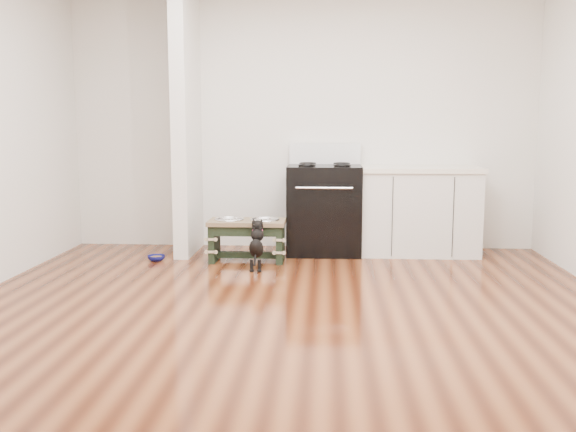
# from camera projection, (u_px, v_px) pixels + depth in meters

# --- Properties ---
(ground) EXTENTS (5.00, 5.00, 0.00)m
(ground) POSITION_uv_depth(u_px,v_px,m) (288.00, 311.00, 4.65)
(ground) COLOR #3F190B
(ground) RESTS_ON ground
(room_shell) EXTENTS (5.00, 5.00, 5.00)m
(room_shell) POSITION_uv_depth(u_px,v_px,m) (287.00, 84.00, 4.42)
(room_shell) COLOR silver
(room_shell) RESTS_ON ground
(partition_wall) EXTENTS (0.15, 0.80, 2.70)m
(partition_wall) POSITION_uv_depth(u_px,v_px,m) (187.00, 124.00, 6.61)
(partition_wall) COLOR silver
(partition_wall) RESTS_ON ground
(oven_range) EXTENTS (0.76, 0.69, 1.14)m
(oven_range) POSITION_uv_depth(u_px,v_px,m) (324.00, 208.00, 6.70)
(oven_range) COLOR black
(oven_range) RESTS_ON ground
(cabinet_run) EXTENTS (1.24, 0.64, 0.91)m
(cabinet_run) POSITION_uv_depth(u_px,v_px,m) (419.00, 211.00, 6.66)
(cabinet_run) COLOR silver
(cabinet_run) RESTS_ON ground
(dog_feeder) EXTENTS (0.75, 0.40, 0.43)m
(dog_feeder) POSITION_uv_depth(u_px,v_px,m) (247.00, 232.00, 6.30)
(dog_feeder) COLOR black
(dog_feeder) RESTS_ON ground
(puppy) EXTENTS (0.13, 0.39, 0.46)m
(puppy) POSITION_uv_depth(u_px,v_px,m) (257.00, 243.00, 5.96)
(puppy) COLOR black
(puppy) RESTS_ON ground
(floor_bowl) EXTENTS (0.20, 0.20, 0.05)m
(floor_bowl) POSITION_uv_depth(u_px,v_px,m) (156.00, 258.00, 6.36)
(floor_bowl) COLOR #0D115D
(floor_bowl) RESTS_ON ground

